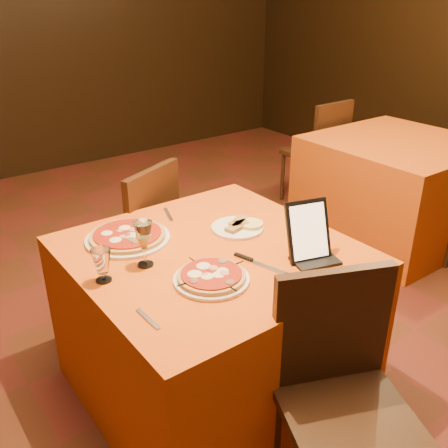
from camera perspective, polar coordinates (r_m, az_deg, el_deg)
floor at (r=2.79m, az=4.44°, el=-13.33°), size 6.00×7.00×0.01m
wall_back at (r=5.33m, az=-22.07°, el=20.06°), size 6.00×0.01×2.80m
main_table at (r=2.29m, az=-1.33°, el=-11.20°), size 1.10×1.10×0.75m
side_table at (r=3.95m, az=18.83°, el=3.80°), size 1.10×1.10×0.75m
chair_main_near at (r=1.81m, az=14.12°, el=-20.68°), size 0.47×0.47×0.91m
chair_main_far at (r=2.84m, az=-10.84°, el=-1.90°), size 0.55×0.55×0.91m
chair_side_far at (r=4.41m, az=10.19°, el=8.08°), size 0.47×0.47×0.91m
pizza_near at (r=1.86m, az=-1.44°, el=-6.14°), size 0.29×0.29×0.03m
pizza_far at (r=2.19m, az=-10.95°, el=-1.47°), size 0.36×0.36×0.03m
cutlet_dish at (r=2.25m, az=1.53°, el=-0.31°), size 0.24×0.24×0.03m
wine_glass at (r=1.95m, az=-9.13°, el=-2.24°), size 0.07×0.07×0.19m
water_glass at (r=1.89m, az=-13.75°, el=-4.62°), size 0.08×0.08×0.13m
tablet at (r=2.00m, az=9.58°, el=-0.73°), size 0.20×0.14×0.23m
knife at (r=1.97m, az=4.27°, el=-4.70°), size 0.09×0.25×0.01m
fork_near at (r=1.69m, az=-8.69°, el=-10.66°), size 0.02×0.14×0.01m
fork_far at (r=2.41m, az=-6.37°, el=1.07°), size 0.07×0.15×0.01m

